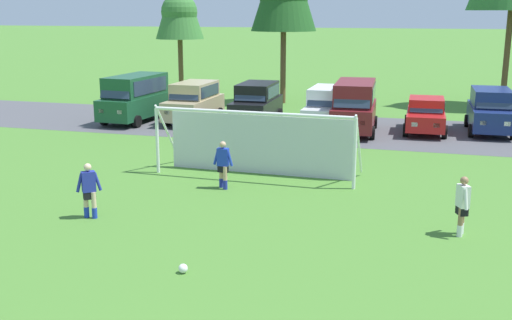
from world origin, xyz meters
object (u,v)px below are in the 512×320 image
object	(u,v)px
parked_car_slot_left	(194,102)
player_winger_right	(223,165)
player_striker_near	(89,191)
parked_car_slot_far_right	(491,110)
parked_car_slot_center	(328,108)
player_defender_far	(462,206)
parked_car_slot_center_left	(257,103)
soccer_goal	(258,141)
parked_car_slot_center_right	(355,106)
parked_car_slot_far_left	(135,97)
soccer_ball	(183,268)
parked_car_slot_right	(426,115)

from	to	relation	value
parked_car_slot_left	player_winger_right	bearing A→B (deg)	-64.20
player_striker_near	parked_car_slot_far_right	size ratio (longest dim) A/B	0.35
parked_car_slot_center	parked_car_slot_left	bearing A→B (deg)	178.47
player_defender_far	parked_car_slot_center_left	size ratio (longest dim) A/B	0.35
soccer_goal	parked_car_slot_center_right	size ratio (longest dim) A/B	1.52
soccer_goal	player_defender_far	xyz separation A→B (m)	(6.98, -4.56, -0.47)
parked_car_slot_left	parked_car_slot_center_right	distance (m)	8.72
parked_car_slot_far_left	parked_car_slot_far_right	size ratio (longest dim) A/B	1.06
soccer_goal	parked_car_slot_far_right	xyz separation A→B (m)	(8.85, 10.98, -0.18)
player_striker_near	parked_car_slot_center	bearing A→B (deg)	74.14
parked_car_slot_center_left	parked_car_slot_far_right	size ratio (longest dim) A/B	1.00
parked_car_slot_center	parked_car_slot_center_right	world-z (taller)	parked_car_slot_center_right
soccer_goal	parked_car_slot_center	distance (m)	9.57
soccer_ball	soccer_goal	size ratio (longest dim) A/B	0.03
parked_car_slot_left	soccer_ball	bearing A→B (deg)	-69.27
soccer_ball	player_winger_right	size ratio (longest dim) A/B	0.13
parked_car_slot_center_left	parked_car_slot_center	bearing A→B (deg)	-11.29
soccer_goal	parked_car_slot_center_right	world-z (taller)	soccer_goal
parked_car_slot_far_left	parked_car_slot_right	world-z (taller)	parked_car_slot_far_left
parked_car_slot_far_left	parked_car_slot_center_left	xyz separation A→B (m)	(6.50, 1.29, -0.23)
parked_car_slot_center_right	parked_car_slot_right	distance (m)	3.58
player_striker_near	parked_car_slot_center	distance (m)	16.15
soccer_ball	soccer_goal	world-z (taller)	soccer_goal
soccer_goal	parked_car_slot_left	distance (m)	11.58
player_winger_right	parked_car_slot_far_left	xyz separation A→B (m)	(-8.82, 11.05, 0.52)
player_winger_right	parked_car_slot_center	world-z (taller)	parked_car_slot_center
soccer_ball	player_winger_right	world-z (taller)	player_winger_right
parked_car_slot_far_left	parked_car_slot_center_right	xyz separation A→B (m)	(11.84, 0.17, 0.00)
player_striker_near	parked_car_slot_right	bearing A→B (deg)	60.42
player_defender_far	parked_car_slot_far_right	distance (m)	15.65
parked_car_slot_left	parked_car_slot_center_left	distance (m)	3.41
parked_car_slot_far_right	player_winger_right	bearing A→B (deg)	-126.14
parked_car_slot_left	parked_car_slot_center_right	world-z (taller)	parked_car_slot_center_right
parked_car_slot_center_left	parked_car_slot_right	bearing A→B (deg)	-1.02
parked_car_slot_center_right	parked_car_slot_right	bearing A→B (deg)	15.82
parked_car_slot_far_right	parked_car_slot_center	bearing A→B (deg)	-169.38
soccer_ball	parked_car_slot_left	distance (m)	19.94
parked_car_slot_far_left	parked_car_slot_center	distance (m)	10.51
player_defender_far	parked_car_slot_right	world-z (taller)	parked_car_slot_right
player_winger_right	soccer_ball	bearing A→B (deg)	-78.73
soccer_goal	player_striker_near	xyz separation A→B (m)	(-3.39, -6.02, -0.47)
soccer_goal	parked_car_slot_center	bearing A→B (deg)	83.85
player_winger_right	parked_car_slot_left	size ratio (longest dim) A/B	0.35
soccer_ball	parked_car_slot_center_right	bearing A→B (deg)	84.79
soccer_ball	parked_car_slot_center	world-z (taller)	parked_car_slot_center
player_defender_far	parked_car_slot_center_right	xyz separation A→B (m)	(-4.60, 13.74, 0.52)
parked_car_slot_center_right	parked_car_slot_far_right	size ratio (longest dim) A/B	1.06
player_striker_near	parked_car_slot_center	xyz separation A→B (m)	(4.41, 15.53, 0.29)
parked_car_slot_far_left	parked_car_slot_left	distance (m)	3.23
soccer_goal	parked_car_slot_right	size ratio (longest dim) A/B	1.77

